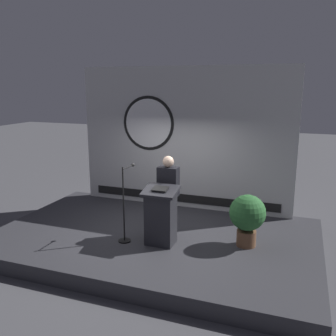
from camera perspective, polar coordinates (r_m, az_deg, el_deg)
name	(u,v)px	position (r m, az deg, el deg)	size (l,w,h in m)	color
ground_plane	(155,247)	(7.75, -2.03, -12.06)	(40.00, 40.00, 0.00)	#4C4C51
stage_platform	(155,240)	(7.69, -2.04, -11.04)	(6.40, 4.00, 0.30)	#333338
banner_display	(182,139)	(8.87, 2.21, 4.54)	(5.22, 0.12, 3.38)	silver
podium	(161,216)	(6.97, -1.14, -7.44)	(0.64, 0.50, 1.12)	#26262B
speaker_person	(168,195)	(7.32, 0.04, -4.20)	(0.40, 0.26, 1.61)	black
microphone_stand	(125,214)	(7.17, -6.59, -7.13)	(0.24, 0.60, 1.47)	black
potted_plant	(247,216)	(7.02, 12.14, -7.19)	(0.67, 0.67, 0.99)	brown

